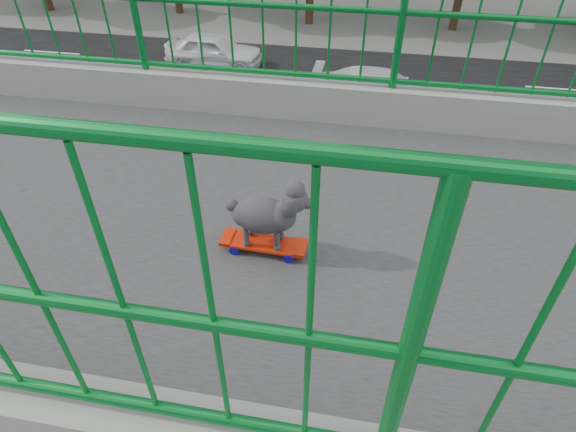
# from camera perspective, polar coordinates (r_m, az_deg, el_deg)

# --- Properties ---
(road) EXTENTS (18.00, 90.00, 0.02)m
(road) POSITION_cam_1_polar(r_m,az_deg,el_deg) (17.54, 9.51, 8.57)
(road) COLOR black
(road) RESTS_ON ground
(footbridge) EXTENTS (3.00, 24.00, 7.00)m
(footbridge) POSITION_cam_1_polar(r_m,az_deg,el_deg) (4.23, 7.96, -20.73)
(footbridge) COLOR #2D2D2F
(footbridge) RESTS_ON ground
(railing) EXTENTS (3.00, 24.00, 1.42)m
(railing) POSITION_cam_1_polar(r_m,az_deg,el_deg) (2.71, 11.69, 0.94)
(railing) COLOR gray
(railing) RESTS_ON footbridge
(skateboard) EXTENTS (0.16, 0.48, 0.06)m
(skateboard) POSITION_cam_1_polar(r_m,az_deg,el_deg) (2.67, -2.88, -3.35)
(skateboard) COLOR red
(skateboard) RESTS_ON footbridge
(poodle) EXTENTS (0.21, 0.48, 0.40)m
(poodle) POSITION_cam_1_polar(r_m,az_deg,el_deg) (2.52, -2.49, 0.38)
(poodle) COLOR #2E2B31
(poodle) RESTS_ON skateboard
(car_2) EXTENTS (2.56, 5.55, 1.54)m
(car_2) POSITION_cam_1_polar(r_m,az_deg,el_deg) (16.65, 7.12, 10.06)
(car_2) COLOR #9B9BA0
(car_2) RESTS_ON ground
(car_3) EXTENTS (2.23, 5.47, 1.59)m
(car_3) POSITION_cam_1_polar(r_m,az_deg,el_deg) (19.49, 11.16, 14.27)
(car_3) COLOR white
(car_3) RESTS_ON ground
(car_4) EXTENTS (1.78, 4.43, 1.51)m
(car_4) POSITION_cam_1_polar(r_m,az_deg,el_deg) (23.60, -8.82, 18.93)
(car_4) COLOR white
(car_4) RESTS_ON ground
(car_6) EXTENTS (2.39, 5.19, 1.44)m
(car_6) POSITION_cam_1_polar(r_m,az_deg,el_deg) (15.70, -18.87, 5.92)
(car_6) COLOR #B5070C
(car_6) RESTS_ON ground
(car_7) EXTENTS (2.21, 5.45, 1.58)m
(car_7) POSITION_cam_1_polar(r_m,az_deg,el_deg) (17.05, -3.89, 11.11)
(car_7) COLOR #9B9BA0
(car_7) RESTS_ON ground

